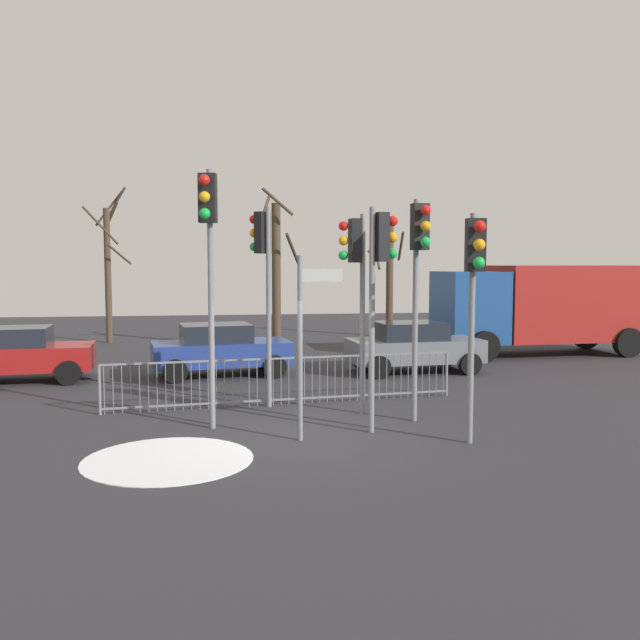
{
  "coord_description": "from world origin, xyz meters",
  "views": [
    {
      "loc": [
        -1.43,
        -12.06,
        3.14
      ],
      "look_at": [
        0.69,
        2.23,
        1.94
      ],
      "focal_mm": 37.69,
      "sensor_mm": 36.0,
      "label": 1
    }
  ],
  "objects_px": {
    "traffic_light_foreground_right": "(209,240)",
    "direction_sign_post": "(303,338)",
    "traffic_light_mid_left": "(419,259)",
    "traffic_light_rear_right": "(379,268)",
    "delivery_truck": "(540,305)",
    "car_blue_near": "(220,349)",
    "car_grey_far": "(413,346)",
    "bare_tree_right": "(389,275)",
    "traffic_light_mid_right": "(263,261)",
    "traffic_light_rear_left": "(356,268)",
    "bare_tree_left": "(277,272)",
    "bare_tree_centre": "(108,267)",
    "traffic_light_foreground_left": "(475,276)",
    "car_red_trailing": "(17,353)"
  },
  "relations": [
    {
      "from": "car_blue_near",
      "to": "bare_tree_left",
      "type": "xyz_separation_m",
      "value": [
        2.09,
        5.67,
        2.1
      ]
    },
    {
      "from": "car_blue_near",
      "to": "bare_tree_right",
      "type": "distance_m",
      "value": 12.01
    },
    {
      "from": "traffic_light_foreground_right",
      "to": "car_grey_far",
      "type": "xyz_separation_m",
      "value": [
        5.74,
        6.08,
        -2.82
      ]
    },
    {
      "from": "traffic_light_rear_left",
      "to": "car_blue_near",
      "type": "bearing_deg",
      "value": 23.71
    },
    {
      "from": "traffic_light_foreground_right",
      "to": "direction_sign_post",
      "type": "xyz_separation_m",
      "value": [
        1.64,
        -1.01,
        -1.74
      ]
    },
    {
      "from": "traffic_light_rear_left",
      "to": "delivery_truck",
      "type": "xyz_separation_m",
      "value": [
        8.17,
        8.15,
        -1.32
      ]
    },
    {
      "from": "traffic_light_foreground_left",
      "to": "car_red_trailing",
      "type": "distance_m",
      "value": 12.67
    },
    {
      "from": "delivery_truck",
      "to": "traffic_light_rear_left",
      "type": "bearing_deg",
      "value": 41.65
    },
    {
      "from": "traffic_light_mid_right",
      "to": "traffic_light_rear_right",
      "type": "height_order",
      "value": "traffic_light_mid_right"
    },
    {
      "from": "traffic_light_rear_left",
      "to": "bare_tree_centre",
      "type": "xyz_separation_m",
      "value": [
        -7.19,
        14.08,
        -0.05
      ]
    },
    {
      "from": "traffic_light_foreground_right",
      "to": "traffic_light_rear_right",
      "type": "height_order",
      "value": "traffic_light_foreground_right"
    },
    {
      "from": "delivery_truck",
      "to": "bare_tree_right",
      "type": "height_order",
      "value": "bare_tree_right"
    },
    {
      "from": "traffic_light_rear_right",
      "to": "bare_tree_right",
      "type": "relative_size",
      "value": 0.83
    },
    {
      "from": "traffic_light_mid_right",
      "to": "traffic_light_foreground_right",
      "type": "height_order",
      "value": "traffic_light_foreground_right"
    },
    {
      "from": "traffic_light_mid_left",
      "to": "car_grey_far",
      "type": "xyz_separation_m",
      "value": [
        1.69,
        6.05,
        -2.47
      ]
    },
    {
      "from": "traffic_light_mid_left",
      "to": "traffic_light_rear_right",
      "type": "relative_size",
      "value": 1.05
    },
    {
      "from": "car_red_trailing",
      "to": "car_blue_near",
      "type": "bearing_deg",
      "value": -3.11
    },
    {
      "from": "car_grey_far",
      "to": "car_red_trailing",
      "type": "relative_size",
      "value": 1.0
    },
    {
      "from": "car_blue_near",
      "to": "car_grey_far",
      "type": "height_order",
      "value": "same"
    },
    {
      "from": "traffic_light_mid_right",
      "to": "traffic_light_rear_right",
      "type": "distance_m",
      "value": 3.28
    },
    {
      "from": "traffic_light_mid_left",
      "to": "traffic_light_foreground_right",
      "type": "bearing_deg",
      "value": -7.98
    },
    {
      "from": "car_red_trailing",
      "to": "bare_tree_centre",
      "type": "xyz_separation_m",
      "value": [
        0.99,
        8.96,
        2.25
      ]
    },
    {
      "from": "traffic_light_mid_left",
      "to": "delivery_truck",
      "type": "height_order",
      "value": "traffic_light_mid_left"
    },
    {
      "from": "bare_tree_right",
      "to": "traffic_light_foreground_right",
      "type": "bearing_deg",
      "value": -115.43
    },
    {
      "from": "car_red_trailing",
      "to": "traffic_light_rear_right",
      "type": "bearing_deg",
      "value": -43.84
    },
    {
      "from": "traffic_light_mid_left",
      "to": "bare_tree_centre",
      "type": "bearing_deg",
      "value": -69.67
    },
    {
      "from": "traffic_light_foreground_left",
      "to": "traffic_light_rear_left",
      "type": "height_order",
      "value": "traffic_light_rear_left"
    },
    {
      "from": "traffic_light_foreground_right",
      "to": "direction_sign_post",
      "type": "height_order",
      "value": "traffic_light_foreground_right"
    },
    {
      "from": "traffic_light_mid_right",
      "to": "traffic_light_foreground_right",
      "type": "bearing_deg",
      "value": -163.86
    },
    {
      "from": "car_blue_near",
      "to": "bare_tree_right",
      "type": "relative_size",
      "value": 0.79
    },
    {
      "from": "traffic_light_rear_right",
      "to": "delivery_truck",
      "type": "bearing_deg",
      "value": 125.75
    },
    {
      "from": "car_red_trailing",
      "to": "bare_tree_centre",
      "type": "bearing_deg",
      "value": 78.66
    },
    {
      "from": "car_blue_near",
      "to": "bare_tree_left",
      "type": "bearing_deg",
      "value": 61.03
    },
    {
      "from": "direction_sign_post",
      "to": "car_blue_near",
      "type": "xyz_separation_m",
      "value": [
        -1.47,
        7.29,
        -1.07
      ]
    },
    {
      "from": "traffic_light_rear_right",
      "to": "car_red_trailing",
      "type": "distance_m",
      "value": 10.91
    },
    {
      "from": "traffic_light_mid_left",
      "to": "traffic_light_mid_right",
      "type": "bearing_deg",
      "value": -43.05
    },
    {
      "from": "bare_tree_right",
      "to": "traffic_light_mid_right",
      "type": "bearing_deg",
      "value": -114.84
    },
    {
      "from": "direction_sign_post",
      "to": "car_red_trailing",
      "type": "bearing_deg",
      "value": 150.91
    },
    {
      "from": "traffic_light_rear_left",
      "to": "bare_tree_right",
      "type": "height_order",
      "value": "bare_tree_right"
    },
    {
      "from": "delivery_truck",
      "to": "traffic_light_mid_left",
      "type": "bearing_deg",
      "value": 48.75
    },
    {
      "from": "traffic_light_foreground_left",
      "to": "traffic_light_rear_left",
      "type": "xyz_separation_m",
      "value": [
        -1.51,
        2.73,
        0.12
      ]
    },
    {
      "from": "car_red_trailing",
      "to": "delivery_truck",
      "type": "bearing_deg",
      "value": 5.47
    },
    {
      "from": "traffic_light_mid_left",
      "to": "delivery_truck",
      "type": "xyz_separation_m",
      "value": [
        7.1,
        9.1,
        -1.5
      ]
    },
    {
      "from": "traffic_light_mid_right",
      "to": "traffic_light_rear_right",
      "type": "relative_size",
      "value": 1.04
    },
    {
      "from": "car_blue_near",
      "to": "traffic_light_mid_right",
      "type": "bearing_deg",
      "value": -85.83
    },
    {
      "from": "traffic_light_mid_left",
      "to": "direction_sign_post",
      "type": "bearing_deg",
      "value": 14.92
    },
    {
      "from": "traffic_light_rear_left",
      "to": "bare_tree_centre",
      "type": "relative_size",
      "value": 0.67
    },
    {
      "from": "traffic_light_rear_left",
      "to": "bare_tree_right",
      "type": "bearing_deg",
      "value": -21.17
    },
    {
      "from": "traffic_light_rear_left",
      "to": "bare_tree_left",
      "type": "relative_size",
      "value": 0.71
    },
    {
      "from": "traffic_light_rear_right",
      "to": "traffic_light_rear_left",
      "type": "bearing_deg",
      "value": 169.98
    }
  ]
}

